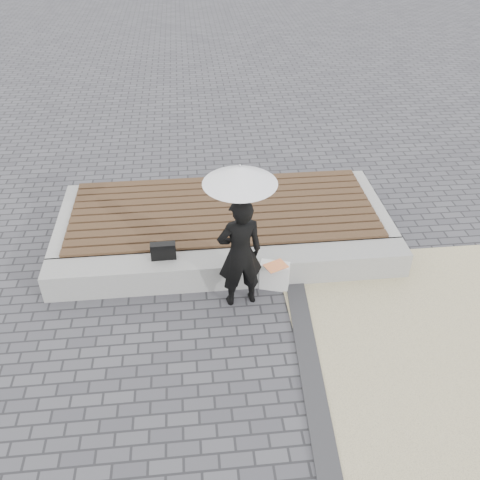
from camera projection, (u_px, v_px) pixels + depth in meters
The scene contains 10 objects.
ground at pixel (242, 369), 6.09m from camera, with size 80.00×80.00×0.00m, color #454549.
edging_band at pixel (315, 398), 5.74m from camera, with size 0.25×5.20×0.04m, color #2E2E30.
seating_ledge at pixel (230, 269), 7.26m from camera, with size 5.00×0.45×0.40m, color gray.
timber_platform at pixel (223, 220), 8.22m from camera, with size 5.00×2.00×0.40m, color #A3A29D.
timber_decking at pixel (223, 209), 8.09m from camera, with size 4.60×2.00×0.04m, color #513824, non-canonical shape.
woman at pixel (240, 253), 6.56m from camera, with size 0.58×0.38×1.59m, color black.
parasol at pixel (240, 175), 5.91m from camera, with size 0.87×0.87×1.11m.
handbag at pixel (163, 251), 7.05m from camera, with size 0.34×0.12×0.24m, color black.
canvas_tote at pixel (275, 276), 7.12m from camera, with size 0.39×0.16×0.41m, color silver.
magazine at pixel (276, 266), 6.96m from camera, with size 0.28×0.21×0.01m, color #D13551.
Camera 1 is at (-0.44, -4.02, 4.78)m, focal length 39.37 mm.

